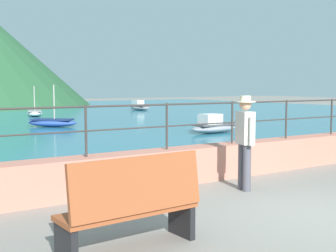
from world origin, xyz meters
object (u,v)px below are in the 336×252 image
bench_main (133,204)px  boat_3 (35,113)px  person_walking (245,138)px  boat_0 (214,126)px  boat_1 (139,107)px  boat_2 (52,122)px

bench_main → boat_3: boat_3 is taller
person_walking → boat_0: person_walking is taller
person_walking → boat_0: 9.75m
boat_1 → boat_3: (-8.93, -2.48, -0.07)m
person_walking → boat_0: size_ratio=0.74×
person_walking → bench_main: bearing=-154.0°
boat_1 → boat_3: 9.26m
boat_0 → boat_2: (-4.47, 6.17, -0.06)m
bench_main → boat_3: (6.06, 23.38, -0.30)m
boat_0 → boat_3: (-2.90, 13.93, -0.07)m
boat_3 → person_walking: bearing=-97.4°
boat_0 → boat_1: bearing=69.8°
bench_main → boat_3: bearing=75.5°
bench_main → boat_3: size_ratio=0.70×
bench_main → boat_1: bearing=59.9°
boat_0 → boat_1: size_ratio=1.00×
person_walking → boat_2: (1.26, 14.04, -0.72)m
boat_3 → boat_0: bearing=-78.3°
boat_2 → boat_3: bearing=78.5°
person_walking → boat_2: boat_2 is taller
bench_main → person_walking: 3.62m
bench_main → boat_1: (14.99, 25.86, -0.23)m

